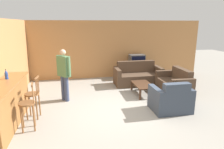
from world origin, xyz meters
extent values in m
plane|color=gray|center=(0.00, 0.00, 0.00)|extent=(24.00, 24.00, 0.00)
cube|color=#B27A47|center=(0.00, 3.71, 1.30)|extent=(9.40, 0.08, 2.60)
cube|color=#B27A47|center=(-3.30, 1.36, 1.30)|extent=(0.08, 8.71, 2.60)
cube|color=brown|center=(-2.96, -0.47, 0.51)|extent=(0.47, 2.45, 1.02)
cube|color=brown|center=(-2.96, -0.47, 1.05)|extent=(0.55, 2.51, 0.05)
cylinder|color=brown|center=(-2.44, -0.76, 0.67)|extent=(0.43, 0.43, 0.04)
cylinder|color=brown|center=(-2.59, -0.66, 0.33)|extent=(0.04, 0.04, 0.65)
cylinder|color=brown|center=(-2.54, -0.91, 0.33)|extent=(0.04, 0.04, 0.65)
cylinder|color=brown|center=(-2.33, -0.61, 0.33)|extent=(0.04, 0.04, 0.65)
cylinder|color=brown|center=(-2.29, -0.87, 0.33)|extent=(0.04, 0.04, 0.65)
cylinder|color=brown|center=(-2.30, -0.63, 0.89)|extent=(0.02, 0.02, 0.39)
cylinder|color=brown|center=(-2.29, -0.70, 0.89)|extent=(0.02, 0.02, 0.39)
cylinder|color=brown|center=(-2.27, -0.78, 0.89)|extent=(0.02, 0.02, 0.39)
cylinder|color=brown|center=(-2.26, -0.85, 0.89)|extent=(0.02, 0.02, 0.39)
cube|color=brown|center=(-2.28, -0.74, 1.11)|extent=(0.09, 0.32, 0.04)
cylinder|color=brown|center=(-2.44, -0.13, 0.67)|extent=(0.41, 0.41, 0.04)
cylinder|color=brown|center=(-2.55, 0.01, 0.33)|extent=(0.04, 0.04, 0.65)
cylinder|color=brown|center=(-2.58, -0.25, 0.33)|extent=(0.04, 0.04, 0.65)
cylinder|color=brown|center=(-2.29, -0.02, 0.33)|extent=(0.04, 0.04, 0.65)
cylinder|color=brown|center=(-2.32, -0.28, 0.33)|extent=(0.04, 0.04, 0.65)
cylinder|color=brown|center=(-2.27, -0.04, 0.89)|extent=(0.02, 0.02, 0.39)
cylinder|color=brown|center=(-2.28, -0.11, 0.89)|extent=(0.02, 0.02, 0.39)
cylinder|color=brown|center=(-2.28, -0.19, 0.89)|extent=(0.02, 0.02, 0.39)
cylinder|color=brown|center=(-2.29, -0.26, 0.89)|extent=(0.02, 0.02, 0.39)
cube|color=brown|center=(-2.28, -0.15, 1.11)|extent=(0.07, 0.32, 0.04)
cube|color=#4C3828|center=(1.24, 2.28, 0.23)|extent=(1.60, 0.90, 0.45)
cube|color=#4C3828|center=(1.24, 2.61, 0.69)|extent=(1.60, 0.22, 0.48)
cube|color=#4C3828|center=(0.36, 2.28, 0.36)|extent=(0.16, 0.90, 0.72)
cube|color=#4C3828|center=(2.12, 2.28, 0.36)|extent=(0.16, 0.90, 0.72)
cube|color=#384251|center=(1.36, -0.36, 0.23)|extent=(0.73, 0.85, 0.45)
cube|color=#384251|center=(1.36, -0.68, 0.68)|extent=(0.73, 0.22, 0.46)
cube|color=#384251|center=(1.81, -0.36, 0.35)|extent=(0.16, 0.85, 0.70)
cube|color=#384251|center=(0.92, -0.36, 0.35)|extent=(0.16, 0.85, 0.70)
cube|color=#4C3828|center=(2.18, 1.01, 0.23)|extent=(0.83, 1.11, 0.45)
cube|color=#4C3828|center=(2.48, 1.01, 0.67)|extent=(0.22, 1.11, 0.44)
cube|color=#4C3828|center=(2.18, 1.65, 0.35)|extent=(0.83, 0.16, 0.69)
cube|color=#4C3828|center=(2.18, 0.38, 0.35)|extent=(0.83, 0.16, 0.69)
cube|color=#472D1E|center=(1.04, 1.09, 0.36)|extent=(0.61, 1.08, 0.04)
cube|color=#472D1E|center=(0.78, 0.59, 0.17)|extent=(0.06, 0.06, 0.34)
cube|color=#472D1E|center=(1.31, 0.59, 0.17)|extent=(0.06, 0.06, 0.34)
cube|color=#472D1E|center=(0.78, 1.59, 0.17)|extent=(0.06, 0.06, 0.34)
cube|color=#472D1E|center=(1.31, 1.59, 0.17)|extent=(0.06, 0.06, 0.34)
cube|color=#2D2319|center=(1.51, 3.30, 0.29)|extent=(1.13, 0.52, 0.58)
cube|color=#4C4C4C|center=(1.51, 3.30, 0.83)|extent=(0.69, 0.45, 0.51)
cube|color=black|center=(1.51, 3.07, 0.83)|extent=(0.62, 0.01, 0.44)
cylinder|color=#234293|center=(-3.04, 0.01, 1.15)|extent=(0.08, 0.08, 0.17)
cone|color=#234293|center=(-3.04, 0.01, 1.28)|extent=(0.07, 0.07, 0.07)
cylinder|color=black|center=(-3.04, 0.01, 1.32)|extent=(0.03, 0.03, 0.02)
cylinder|color=#384260|center=(-1.70, 1.05, 0.41)|extent=(0.14, 0.14, 0.82)
cylinder|color=#384260|center=(-1.60, 0.93, 0.41)|extent=(0.14, 0.14, 0.82)
cube|color=#4C754C|center=(-1.65, 0.99, 1.15)|extent=(0.44, 0.48, 0.65)
cylinder|color=#4C754C|center=(-1.81, 1.19, 1.18)|extent=(0.09, 0.09, 0.60)
cylinder|color=#4C754C|center=(-1.49, 0.79, 1.18)|extent=(0.09, 0.09, 0.60)
sphere|color=tan|center=(-1.65, 0.99, 1.59)|extent=(0.19, 0.19, 0.19)
camera|label=1|loc=(-1.30, -5.35, 2.45)|focal=32.00mm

